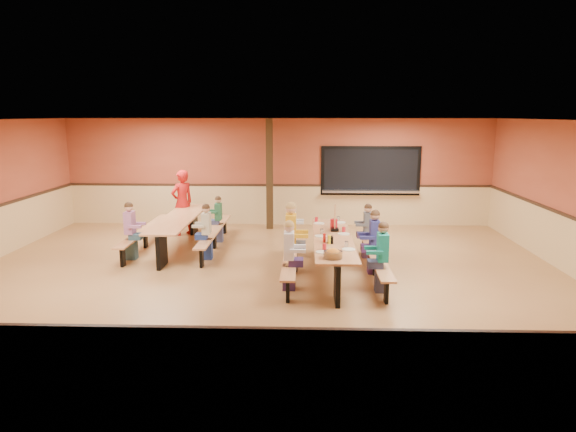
{
  "coord_description": "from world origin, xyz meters",
  "views": [
    {
      "loc": [
        0.77,
        -9.45,
        3.11
      ],
      "look_at": [
        0.44,
        0.41,
        1.15
      ],
      "focal_mm": 32.0,
      "sensor_mm": 36.0,
      "label": 1
    }
  ],
  "objects": [
    {
      "name": "cafeteria_table_main",
      "position": [
        1.32,
        0.32,
        0.53
      ],
      "size": [
        1.91,
        3.7,
        0.74
      ],
      "color": "#B87649",
      "rests_on": "ground"
    },
    {
      "name": "seated_child_tan_sec",
      "position": [
        -1.36,
        1.31,
        0.6
      ],
      "size": [
        0.36,
        0.3,
        1.2
      ],
      "primitive_type": null,
      "color": "#B8B295",
      "rests_on": "ground"
    },
    {
      "name": "standing_woman",
      "position": [
        -2.42,
        3.59,
        0.85
      ],
      "size": [
        0.73,
        0.73,
        1.71
      ],
      "primitive_type": "imported",
      "rotation": [
        0.0,
        0.0,
        3.92
      ],
      "color": "#AE1513",
      "rests_on": "ground"
    },
    {
      "name": "seated_child_teal_right",
      "position": [
        2.14,
        -0.67,
        0.63
      ],
      "size": [
        0.39,
        0.32,
        1.25
      ],
      "primitive_type": null,
      "color": "#148479",
      "rests_on": "ground"
    },
    {
      "name": "structural_post",
      "position": [
        -0.2,
        4.4,
        1.5
      ],
      "size": [
        0.18,
        0.18,
        3.0
      ],
      "primitive_type": "cube",
      "color": "black",
      "rests_on": "ground"
    },
    {
      "name": "table_paddle",
      "position": [
        1.38,
        0.9,
        0.88
      ],
      "size": [
        0.16,
        0.16,
        0.56
      ],
      "color": "black",
      "rests_on": "cafeteria_table_main"
    },
    {
      "name": "ground",
      "position": [
        0.0,
        0.0,
        0.0
      ],
      "size": [
        12.0,
        12.0,
        0.0
      ],
      "primitive_type": "plane",
      "color": "brown",
      "rests_on": "ground"
    },
    {
      "name": "seated_adult_yellow",
      "position": [
        0.49,
        0.54,
        0.69
      ],
      "size": [
        0.45,
        0.37,
        1.38
      ],
      "primitive_type": null,
      "color": "gold",
      "rests_on": "ground"
    },
    {
      "name": "room_envelope",
      "position": [
        0.0,
        0.0,
        0.69
      ],
      "size": [
        12.04,
        10.04,
        3.02
      ],
      "color": "#9C462D",
      "rests_on": "ground"
    },
    {
      "name": "punch_pitcher",
      "position": [
        1.38,
        1.06,
        0.85
      ],
      "size": [
        0.16,
        0.16,
        0.22
      ],
      "primitive_type": "cylinder",
      "color": "red",
      "rests_on": "cafeteria_table_main"
    },
    {
      "name": "chip_bowl",
      "position": [
        1.25,
        -1.13,
        0.81
      ],
      "size": [
        0.32,
        0.32,
        0.15
      ],
      "primitive_type": null,
      "color": "orange",
      "rests_on": "cafeteria_table_main"
    },
    {
      "name": "seated_child_green_sec",
      "position": [
        -1.36,
        2.86,
        0.56
      ],
      "size": [
        0.33,
        0.27,
        1.13
      ],
      "primitive_type": null,
      "color": "#286643",
      "rests_on": "ground"
    },
    {
      "name": "cafeteria_table_second",
      "position": [
        -2.18,
        2.25,
        0.53
      ],
      "size": [
        1.91,
        3.7,
        0.74
      ],
      "color": "#B87649",
      "rests_on": "ground"
    },
    {
      "name": "seated_child_navy_right",
      "position": [
        2.14,
        0.42,
        0.63
      ],
      "size": [
        0.39,
        0.32,
        1.26
      ],
      "primitive_type": null,
      "color": "navy",
      "rests_on": "ground"
    },
    {
      "name": "place_settings",
      "position": [
        1.32,
        0.32,
        0.8
      ],
      "size": [
        0.65,
        3.3,
        0.11
      ],
      "primitive_type": null,
      "color": "beige",
      "rests_on": "cafeteria_table_main"
    },
    {
      "name": "seated_child_grey_left",
      "position": [
        0.49,
        1.73,
        0.56
      ],
      "size": [
        0.33,
        0.27,
        1.13
      ],
      "primitive_type": null,
      "color": "silver",
      "rests_on": "ground"
    },
    {
      "name": "seated_child_white_left",
      "position": [
        0.49,
        -0.61,
        0.62
      ],
      "size": [
        0.39,
        0.32,
        1.25
      ],
      "primitive_type": null,
      "color": "silver",
      "rests_on": "ground"
    },
    {
      "name": "napkin_dispenser",
      "position": [
        1.25,
        -0.12,
        0.8
      ],
      "size": [
        0.1,
        0.14,
        0.13
      ],
      "primitive_type": "cube",
      "color": "black",
      "rests_on": "cafeteria_table_main"
    },
    {
      "name": "condiment_mustard",
      "position": [
        1.22,
        -0.18,
        0.82
      ],
      "size": [
        0.06,
        0.06,
        0.17
      ],
      "primitive_type": "cylinder",
      "color": "yellow",
      "rests_on": "cafeteria_table_main"
    },
    {
      "name": "condiment_ketchup",
      "position": [
        1.14,
        -0.04,
        0.82
      ],
      "size": [
        0.06,
        0.06,
        0.17
      ],
      "primitive_type": "cylinder",
      "color": "#B2140F",
      "rests_on": "cafeteria_table_main"
    },
    {
      "name": "seated_child_purple_sec",
      "position": [
        -3.01,
        1.24,
        0.62
      ],
      "size": [
        0.39,
        0.32,
        1.24
      ],
      "primitive_type": null,
      "color": "#9E5F8D",
      "rests_on": "ground"
    },
    {
      "name": "kitchen_pass_through",
      "position": [
        2.6,
        4.96,
        1.49
      ],
      "size": [
        2.78,
        0.28,
        1.38
      ],
      "color": "black",
      "rests_on": "ground"
    },
    {
      "name": "seated_child_char_right",
      "position": [
        2.14,
        1.56,
        0.59
      ],
      "size": [
        0.36,
        0.29,
        1.18
      ],
      "primitive_type": null,
      "color": "#4D5058",
      "rests_on": "ground"
    }
  ]
}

